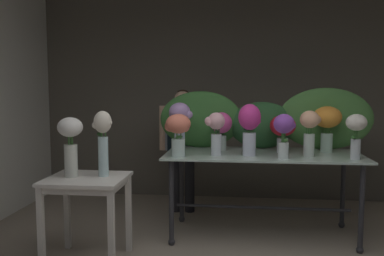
# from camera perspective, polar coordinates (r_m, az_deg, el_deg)

# --- Properties ---
(ground_plane) EXTENTS (7.27, 7.27, 0.00)m
(ground_plane) POSITION_cam_1_polar(r_m,az_deg,el_deg) (4.60, 5.73, -14.33)
(ground_plane) COLOR gray
(wall_back) EXTENTS (5.59, 0.12, 2.84)m
(wall_back) POSITION_cam_1_polar(r_m,az_deg,el_deg) (5.97, 6.09, 4.21)
(wall_back) COLOR #5B564C
(wall_back) RESTS_ON ground
(display_table_glass) EXTENTS (2.00, 0.93, 0.88)m
(display_table_glass) POSITION_cam_1_polar(r_m,az_deg,el_deg) (4.47, 9.49, -5.00)
(display_table_glass) COLOR silver
(display_table_glass) RESTS_ON ground
(side_table_white) EXTENTS (0.69, 0.62, 0.77)m
(side_table_white) POSITION_cam_1_polar(r_m,az_deg,el_deg) (3.91, -13.99, -7.96)
(side_table_white) COLOR silver
(side_table_white) RESTS_ON ground
(florist) EXTENTS (0.58, 0.24, 1.53)m
(florist) POSITION_cam_1_polar(r_m,az_deg,el_deg) (5.24, -1.26, -1.30)
(florist) COLOR #232328
(florist) RESTS_ON ground
(foliage_backdrop) EXTENTS (2.34, 0.27, 0.67)m
(foliage_backdrop) POSITION_cam_1_polar(r_m,az_deg,el_deg) (4.76, 10.06, 0.97)
(foliage_backdrop) COLOR #387033
(foliage_backdrop) RESTS_ON display_table_glass
(vase_fuchsia_lilies) EXTENTS (0.23, 0.23, 0.41)m
(vase_fuchsia_lilies) POSITION_cam_1_polar(r_m,az_deg,el_deg) (4.56, 3.95, 0.18)
(vase_fuchsia_lilies) COLOR silver
(vase_fuchsia_lilies) RESTS_ON display_table_glass
(vase_coral_peonies) EXTENTS (0.26, 0.25, 0.42)m
(vase_coral_peonies) POSITION_cam_1_polar(r_m,az_deg,el_deg) (4.15, -1.90, -0.30)
(vase_coral_peonies) COLOR silver
(vase_coral_peonies) RESTS_ON display_table_glass
(vase_sunset_stock) EXTENTS (0.29, 0.29, 0.48)m
(vase_sunset_stock) POSITION_cam_1_polar(r_m,az_deg,el_deg) (4.63, 17.75, 0.79)
(vase_sunset_stock) COLOR silver
(vase_sunset_stock) RESTS_ON display_table_glass
(vase_violet_tulips) EXTENTS (0.21, 0.20, 0.43)m
(vase_violet_tulips) POSITION_cam_1_polar(r_m,az_deg,el_deg) (4.12, 12.28, -0.29)
(vase_violet_tulips) COLOR silver
(vase_violet_tulips) RESTS_ON display_table_glass
(vase_peach_carnations) EXTENTS (0.21, 0.19, 0.45)m
(vase_peach_carnations) POSITION_cam_1_polar(r_m,az_deg,el_deg) (4.31, 15.58, -0.11)
(vase_peach_carnations) COLOR silver
(vase_peach_carnations) RESTS_ON display_table_glass
(vase_lilac_anemones) EXTENTS (0.26, 0.22, 0.52)m
(vase_lilac_anemones) POSITION_cam_1_polar(r_m,az_deg,el_deg) (4.45, -1.67, 1.06)
(vase_lilac_anemones) COLOR silver
(vase_lilac_anemones) RESTS_ON display_table_glass
(vase_magenta_hydrangea) EXTENTS (0.22, 0.22, 0.52)m
(vase_magenta_hydrangea) POSITION_cam_1_polar(r_m,az_deg,el_deg) (4.23, 7.75, 0.31)
(vase_magenta_hydrangea) COLOR silver
(vase_magenta_hydrangea) RESTS_ON display_table_glass
(vase_ivory_roses) EXTENTS (0.20, 0.19, 0.43)m
(vase_ivory_roses) POSITION_cam_1_polar(r_m,az_deg,el_deg) (4.28, 21.24, -0.22)
(vase_ivory_roses) COLOR silver
(vase_ivory_roses) RESTS_ON display_table_glass
(vase_blush_freesia) EXTENTS (0.20, 0.17, 0.43)m
(vase_blush_freesia) POSITION_cam_1_polar(r_m,az_deg,el_deg) (4.22, 3.20, -0.28)
(vase_blush_freesia) COLOR silver
(vase_blush_freesia) RESTS_ON display_table_glass
(vase_crimson_dahlias) EXTENTS (0.27, 0.27, 0.39)m
(vase_crimson_dahlias) POSITION_cam_1_polar(r_m,az_deg,el_deg) (4.50, 12.08, -0.09)
(vase_crimson_dahlias) COLOR silver
(vase_crimson_dahlias) RESTS_ON display_table_glass
(vase_white_roses_tall) EXTENTS (0.22, 0.22, 0.53)m
(vase_white_roses_tall) POSITION_cam_1_polar(r_m,az_deg,el_deg) (3.89, -16.04, -1.74)
(vase_white_roses_tall) COLOR silver
(vase_white_roses_tall) RESTS_ON side_table_white
(vase_cream_lisianthus_tall) EXTENTS (0.18, 0.16, 0.59)m
(vase_cream_lisianthus_tall) POSITION_cam_1_polar(r_m,az_deg,el_deg) (3.85, -11.92, -1.35)
(vase_cream_lisianthus_tall) COLOR silver
(vase_cream_lisianthus_tall) RESTS_ON side_table_white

